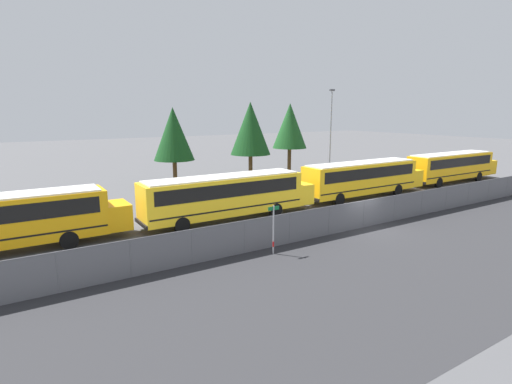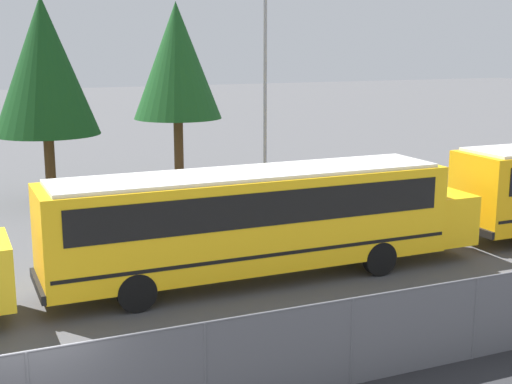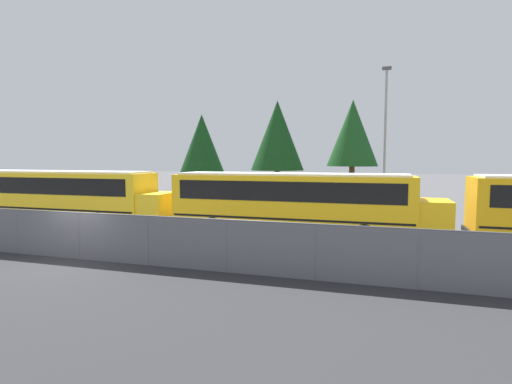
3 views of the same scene
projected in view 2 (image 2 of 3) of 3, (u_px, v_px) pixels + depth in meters
school_bus_2 at (260, 215)px, 20.41m from camera, size 13.33×2.50×3.22m
light_pole at (265, 76)px, 29.48m from camera, size 0.60×0.24×10.02m
tree_1 at (177, 61)px, 32.34m from camera, size 4.03×4.03×8.59m
tree_2 at (44, 66)px, 29.30m from camera, size 4.37×4.37×8.66m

